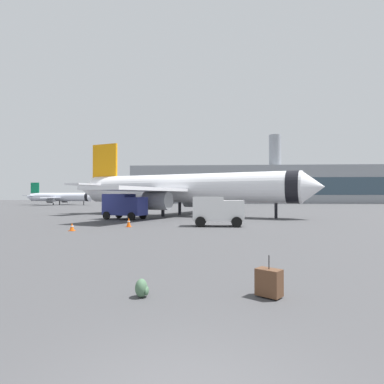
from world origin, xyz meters
name	(u,v)px	position (x,y,z in m)	size (l,w,h in m)	color
airplane_at_gate	(183,189)	(-3.40, 39.48, 3.66)	(34.43, 31.55, 10.50)	white
airplane_taxiing	(60,197)	(-44.67, 90.20, 2.34)	(22.85, 20.70, 6.72)	silver
service_truck	(124,205)	(-9.54, 32.57, 1.61)	(5.27, 3.86, 2.90)	navy
cargo_van	(218,210)	(0.93, 24.78, 1.45)	(4.45, 2.43, 2.60)	white
safety_cone_near	(72,227)	(-10.24, 20.22, 0.30)	(0.44, 0.44, 0.62)	#F2590C
safety_cone_mid	(129,222)	(-6.71, 23.55, 0.41)	(0.44, 0.44, 0.84)	#F2590C
rolling_suitcase	(269,282)	(1.90, 4.69, 0.39)	(0.75, 0.71, 1.10)	brown
traveller_backpack	(142,288)	(-1.43, 4.49, 0.23)	(0.36, 0.40, 0.48)	#476B4C
terminal_building	(262,185)	(19.16, 119.48, 6.90)	(95.90, 17.60, 25.55)	gray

